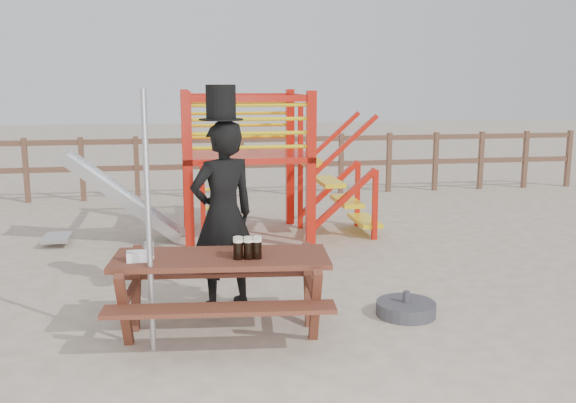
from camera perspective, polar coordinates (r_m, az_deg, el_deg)
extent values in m
plane|color=#C5B299|center=(5.87, -2.05, -11.51)|extent=(60.00, 60.00, 0.00)
cube|color=brown|center=(12.46, -6.47, 5.43)|extent=(15.00, 0.06, 0.10)
cube|color=brown|center=(12.52, -6.42, 3.13)|extent=(15.00, 0.06, 0.10)
cube|color=brown|center=(12.80, -22.27, 2.57)|extent=(0.09, 0.09, 1.20)
cube|color=brown|center=(12.62, -17.83, 2.75)|extent=(0.09, 0.09, 1.20)
cube|color=brown|center=(12.52, -13.30, 2.92)|extent=(0.09, 0.09, 1.20)
cube|color=brown|center=(12.50, -8.71, 3.07)|extent=(0.09, 0.09, 1.20)
cube|color=brown|center=(12.56, -4.14, 3.19)|extent=(0.09, 0.09, 1.20)
cube|color=brown|center=(12.69, 0.36, 3.30)|extent=(0.09, 0.09, 1.20)
cube|color=brown|center=(12.91, 4.74, 3.39)|extent=(0.09, 0.09, 1.20)
cube|color=brown|center=(13.19, 8.96, 3.45)|extent=(0.09, 0.09, 1.20)
cube|color=brown|center=(13.55, 12.98, 3.49)|extent=(0.09, 0.09, 1.20)
cube|color=brown|center=(13.96, 16.77, 3.52)|extent=(0.09, 0.09, 1.20)
cube|color=brown|center=(14.44, 20.34, 3.52)|extent=(0.09, 0.09, 1.20)
cube|color=brown|center=(14.96, 23.66, 3.52)|extent=(0.09, 0.09, 1.20)
cube|color=red|center=(8.28, -8.86, 2.41)|extent=(0.12, 0.12, 2.10)
cube|color=red|center=(8.45, 2.05, 2.70)|extent=(0.12, 0.12, 2.10)
cube|color=red|center=(9.86, -9.04, 3.71)|extent=(0.12, 0.12, 2.10)
cube|color=red|center=(10.01, 0.17, 3.94)|extent=(0.12, 0.12, 2.10)
cube|color=red|center=(9.10, -3.93, 4.19)|extent=(1.72, 1.72, 0.08)
cube|color=red|center=(8.25, -3.42, 9.12)|extent=(1.60, 0.08, 0.08)
cube|color=red|center=(9.84, -4.48, 9.34)|extent=(1.60, 0.08, 0.08)
cube|color=red|center=(9.00, -9.13, 9.12)|extent=(0.08, 1.60, 0.08)
cube|color=red|center=(9.16, 1.05, 9.28)|extent=(0.08, 1.60, 0.08)
cylinder|color=yellow|center=(8.29, -3.37, 4.83)|extent=(1.50, 0.05, 0.05)
cylinder|color=yellow|center=(9.87, -4.43, 5.74)|extent=(1.50, 0.05, 0.05)
cylinder|color=yellow|center=(8.27, -3.39, 6.07)|extent=(1.50, 0.05, 0.05)
cylinder|color=yellow|center=(9.86, -4.44, 6.78)|extent=(1.50, 0.05, 0.05)
cylinder|color=yellow|center=(8.26, -3.40, 7.31)|extent=(1.50, 0.05, 0.05)
cylinder|color=yellow|center=(9.85, -4.46, 7.82)|extent=(1.50, 0.05, 0.05)
cylinder|color=yellow|center=(8.25, -3.41, 8.56)|extent=(1.50, 0.05, 0.05)
cylinder|color=yellow|center=(9.84, -4.47, 8.87)|extent=(1.50, 0.05, 0.05)
cube|color=red|center=(8.21, -7.57, -0.81)|extent=(0.06, 0.06, 1.20)
cube|color=red|center=(8.23, -5.06, -0.73)|extent=(0.06, 0.06, 1.20)
cylinder|color=yellow|center=(8.32, -6.25, -3.81)|extent=(0.36, 0.04, 0.04)
cylinder|color=yellow|center=(8.26, -6.29, -2.20)|extent=(0.36, 0.04, 0.04)
cylinder|color=yellow|center=(8.21, -6.32, -0.56)|extent=(0.36, 0.04, 0.04)
cylinder|color=yellow|center=(8.17, -6.35, 1.09)|extent=(0.36, 0.04, 0.04)
cylinder|color=yellow|center=(8.13, -6.39, 2.76)|extent=(0.36, 0.04, 0.04)
cube|color=yellow|center=(9.26, 1.95, 3.57)|extent=(0.30, 0.90, 0.06)
cube|color=yellow|center=(9.36, 3.62, 1.78)|extent=(0.30, 0.90, 0.06)
cube|color=yellow|center=(9.48, 5.24, 0.03)|extent=(0.30, 0.90, 0.06)
cube|color=yellow|center=(9.61, 6.83, -1.68)|extent=(0.30, 0.90, 0.06)
cube|color=red|center=(8.99, 5.01, 0.23)|extent=(0.95, 0.08, 0.86)
cube|color=red|center=(9.85, 3.68, 1.16)|extent=(0.95, 0.08, 0.86)
cube|color=silver|center=(9.17, -14.51, 0.26)|extent=(1.53, 0.55, 1.21)
cube|color=silver|center=(8.89, -14.66, 0.21)|extent=(1.58, 0.04, 1.28)
cube|color=silver|center=(9.42, -14.40, 0.79)|extent=(1.58, 0.04, 1.28)
cube|color=silver|center=(9.39, -19.85, -3.04)|extent=(0.35, 0.55, 0.05)
cube|color=brown|center=(5.62, -5.97, -5.05)|extent=(1.92, 0.88, 0.05)
cube|color=brown|center=(5.22, -6.08, -9.52)|extent=(1.88, 0.45, 0.04)
cube|color=brown|center=(6.19, -5.77, -6.27)|extent=(1.88, 0.45, 0.04)
cube|color=brown|center=(5.81, -13.81, -8.54)|extent=(0.19, 1.12, 0.67)
cube|color=brown|center=(5.76, 2.09, -8.41)|extent=(0.19, 1.12, 0.67)
imported|color=black|center=(6.27, -5.80, -1.26)|extent=(0.80, 0.68, 1.85)
cube|color=#0D9641|center=(6.36, -6.45, 0.93)|extent=(0.08, 0.05, 0.43)
cylinder|color=black|center=(6.15, -5.96, 7.27)|extent=(0.42, 0.42, 0.01)
cylinder|color=black|center=(6.14, -5.99, 8.82)|extent=(0.28, 0.28, 0.32)
cube|color=white|center=(6.27, -6.61, 9.87)|extent=(0.14, 0.06, 0.04)
cylinder|color=#B2B2B7|center=(5.30, -12.29, -1.97)|extent=(0.05, 0.05, 2.16)
cylinder|color=#3A3A3F|center=(6.34, 10.44, -9.35)|extent=(0.57, 0.57, 0.13)
cylinder|color=#3A3A3F|center=(6.30, 10.47, -8.32)|extent=(0.07, 0.07, 0.11)
cube|color=white|center=(5.57, -13.24, -4.76)|extent=(0.19, 0.15, 0.08)
cylinder|color=black|center=(5.48, -4.45, -4.38)|extent=(0.08, 0.08, 0.15)
cylinder|color=#F8EACB|center=(5.46, -4.46, -3.50)|extent=(0.08, 0.08, 0.02)
cylinder|color=black|center=(5.48, -3.53, -4.36)|extent=(0.08, 0.08, 0.15)
cylinder|color=#F8EACB|center=(5.46, -3.54, -3.49)|extent=(0.08, 0.08, 0.02)
cylinder|color=black|center=(5.49, -2.78, -4.33)|extent=(0.08, 0.08, 0.15)
cylinder|color=#F8EACB|center=(5.47, -2.79, -3.46)|extent=(0.08, 0.08, 0.02)
cylinder|color=black|center=(5.57, -4.46, -4.12)|extent=(0.08, 0.08, 0.15)
cylinder|color=#F8EACB|center=(5.55, -4.47, -3.26)|extent=(0.08, 0.08, 0.02)
cylinder|color=black|center=(5.56, -3.53, -4.13)|extent=(0.08, 0.08, 0.15)
cylinder|color=#F8EACB|center=(5.54, -3.54, -3.27)|extent=(0.08, 0.08, 0.02)
cylinder|color=black|center=(5.57, -2.79, -4.10)|extent=(0.08, 0.08, 0.15)
cylinder|color=#F8EACB|center=(5.55, -2.79, -3.24)|extent=(0.08, 0.08, 0.02)
cylinder|color=silver|center=(5.60, -12.24, -4.26)|extent=(0.08, 0.08, 0.15)
cylinder|color=#F8EACB|center=(5.61, -12.21, -4.91)|extent=(0.07, 0.07, 0.02)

